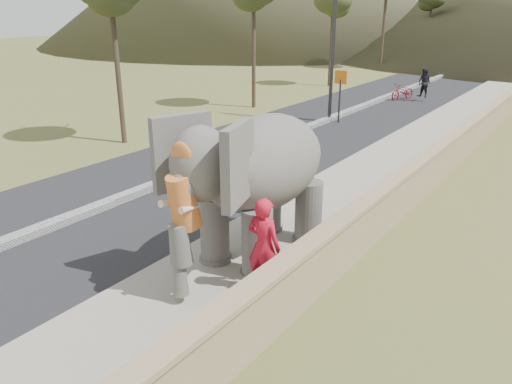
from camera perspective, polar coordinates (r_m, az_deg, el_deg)
ground at (r=10.68m, az=-0.45°, el=-8.14°), size 160.00×160.00×0.00m
road at (r=21.12m, az=4.14°, el=6.46°), size 7.00×120.00×0.03m
median at (r=21.10m, az=4.15°, el=6.71°), size 0.35×120.00×0.22m
walkway at (r=19.14m, az=17.13°, el=4.30°), size 3.00×120.00×0.15m
parapet at (r=18.62m, az=22.09°, el=4.77°), size 0.30×120.00×1.10m
lamppost at (r=23.35m, az=9.71°, el=19.62°), size 1.76×0.36×8.00m
signboard at (r=23.48m, az=9.60°, el=11.71°), size 0.60×0.08×2.40m
elephant_and_man at (r=10.28m, az=0.89°, el=1.04°), size 2.41×4.35×3.11m
motorcyclist at (r=30.40m, az=17.38°, el=11.28°), size 2.26×1.89×1.87m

